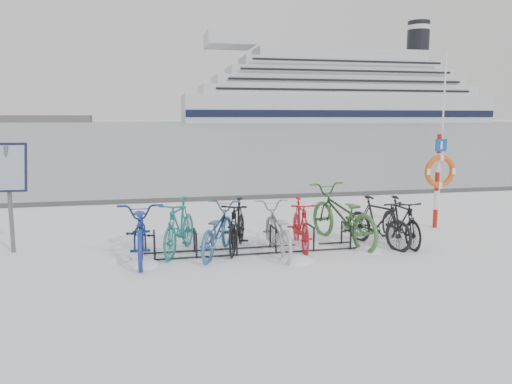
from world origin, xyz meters
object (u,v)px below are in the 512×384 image
bike_rack (254,242)px  lifebuoy_station (439,171)px  cruise_ferry (337,95)px  info_board (8,174)px

bike_rack → lifebuoy_station: size_ratio=1.05×
cruise_ferry → info_board: bearing=-112.7°
info_board → lifebuoy_station: (8.72, 0.19, -0.17)m
bike_rack → cruise_ferry: (83.46, 210.47, 12.54)m
info_board → cruise_ferry: cruise_ferry is taller
lifebuoy_station → cruise_ferry: (79.07, 209.41, 11.45)m
bike_rack → cruise_ferry: size_ratio=0.03×
bike_rack → lifebuoy_station: bearing=13.6°
bike_rack → cruise_ferry: 226.76m
cruise_ferry → lifebuoy_station: bearing=-110.7°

